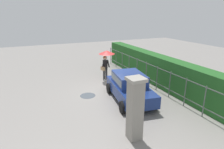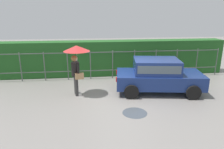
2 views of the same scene
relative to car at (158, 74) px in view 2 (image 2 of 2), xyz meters
name	(u,v)px [view 2 (image 2 of 2)]	position (x,y,z in m)	size (l,w,h in m)	color
ground_plane	(124,97)	(-1.54, -0.43, -0.80)	(40.00, 40.00, 0.00)	gray
car	(158,74)	(0.00, 0.00, 0.00)	(3.91, 2.28, 1.48)	navy
pedestrian	(76,57)	(-3.49, 0.07, 0.83)	(1.08, 1.08, 2.12)	#333333
fence_section	(113,63)	(-1.74, 2.20, 0.02)	(11.74, 0.05, 1.50)	#59605B
hedge_row	(111,58)	(-1.74, 2.96, 0.15)	(12.69, 0.90, 1.90)	#235B23
puddle_near	(135,113)	(-1.43, -1.92, -0.80)	(0.88, 0.88, 0.00)	#4C545B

